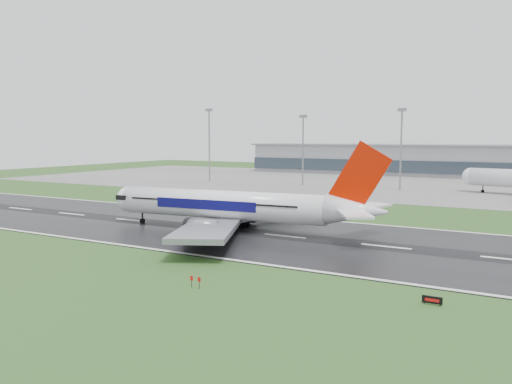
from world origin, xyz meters
The scene contains 9 objects.
ground centered at (0.00, 0.00, 0.00)m, with size 520.00×520.00×0.00m, color #24491A.
runway centered at (0.00, 0.00, 0.05)m, with size 400.00×45.00×0.10m, color black.
apron centered at (0.00, 125.00, 0.04)m, with size 400.00×130.00×0.08m, color slate.
terminal centered at (0.00, 185.00, 7.50)m, with size 240.00×36.00×15.00m, color gray.
main_airliner centered at (-30.85, 0.31, 9.04)m, with size 60.55×57.66×17.88m, color white, non-canonical shape.
runway_sign centered at (13.09, -28.89, 0.52)m, with size 2.30×0.26×1.04m, color black, non-canonical shape.
floodmast_0 centered at (-105.91, 100.00, 15.41)m, with size 0.64×0.64×30.83m, color gray.
floodmast_1 centered at (-60.57, 100.00, 13.57)m, with size 0.64×0.64×27.15m, color gray.
floodmast_2 centered at (-21.59, 100.00, 14.37)m, with size 0.64×0.64×28.74m, color gray.
Camera 1 is at (23.34, -89.49, 19.43)m, focal length 35.98 mm.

